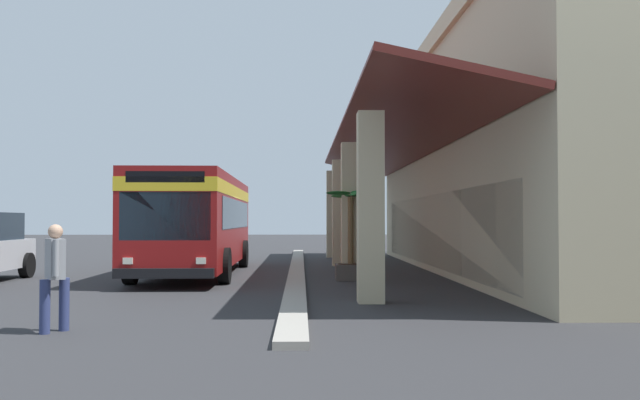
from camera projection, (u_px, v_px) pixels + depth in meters
name	position (u px, v px, depth m)	size (l,w,h in m)	color
ground	(443.00, 273.00, 22.98)	(120.00, 120.00, 0.00)	#2D2D30
curb_strip	(297.00, 270.00, 23.41)	(28.31, 0.50, 0.12)	#9E998E
plaza_building	(576.00, 155.00, 23.79)	(23.89, 13.67, 7.97)	#C6B793
transit_bus	(197.00, 217.00, 22.55)	(11.23, 2.89, 3.34)	maroon
pedestrian	(55.00, 271.00, 10.80)	(0.65, 0.44, 1.69)	navy
potted_palm	(351.00, 257.00, 20.14)	(1.61, 1.50, 2.65)	#4C4742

